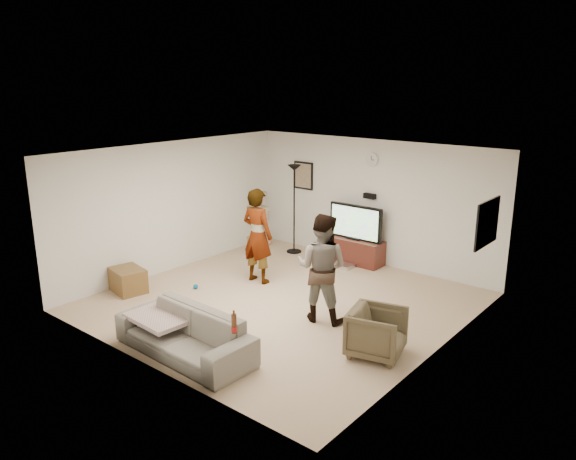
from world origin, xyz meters
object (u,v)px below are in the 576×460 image
Objects in this scene: beer_bottle at (234,324)px; side_table at (128,280)px; sofa at (184,333)px; floor_lamp at (294,209)px; tv at (356,222)px; person_left at (258,236)px; tv_stand at (355,251)px; armchair at (377,332)px; cat_tree at (258,218)px; person_right at (322,268)px.

side_table is (-3.50, 0.87, -0.52)m from beer_bottle.
sofa is 8.34× the size of beer_bottle.
sofa is at bearing -69.06° from floor_lamp.
tv is 2.19m from person_left.
beer_bottle is at bearing 1.44° from sofa.
tv is 0.67× the size of person_left.
sofa is at bearing -85.99° from tv.
person_left is 7.00× the size of beer_bottle.
person_left is at bearing -111.09° from tv.
tv is 4.70× the size of beer_bottle.
floor_lamp is 3.81m from side_table.
tv_stand is 0.64× the size of floor_lamp.
armchair is (3.14, -1.07, -0.55)m from person_left.
floor_lamp is 2.99× the size of side_table.
cat_tree is 5.16m from sofa.
floor_lamp is at bearing 6.35° from cat_tree.
cat_tree is at bearing -49.01° from person_right.
floor_lamp is 1.91m from person_left.
side_table is (-2.54, 0.87, -0.09)m from sofa.
tv_stand is at bearing -82.59° from person_right.
tv is 4.79m from sofa.
cat_tree is 1.71× the size of armchair.
tv_stand is 1.90× the size of side_table.
armchair is (2.35, -3.11, 0.08)m from tv_stand.
cat_tree is (-2.34, -0.34, -0.23)m from tv.
tv is at bearing -113.25° from person_left.
tv_stand is 4.94m from beer_bottle.
person_right is (3.43, -2.32, 0.23)m from cat_tree.
person_right reaches higher than beer_bottle.
floor_lamp reaches higher than tv_stand.
person_right is at bearing 95.39° from beer_bottle.
person_right is 6.77× the size of beer_bottle.
cat_tree is at bearing 92.10° from side_table.
person_left is (0.60, -1.81, -0.07)m from floor_lamp.
person_right is at bearing -34.01° from cat_tree.
sofa is (2.67, -4.41, -0.31)m from cat_tree.
person_right is 2.67× the size of side_table.
cat_tree reaches higher than sofa.
cat_tree is 4.95× the size of beer_bottle.
beer_bottle is 0.35× the size of armchair.
person_left is 1.98m from person_right.
tv is at bearing 8.27° from cat_tree.
sofa is at bearing 54.97° from person_right.
armchair is (2.35, -3.11, -0.52)m from tv.
floor_lamp is at bearing 120.76° from beer_bottle.
side_table is at bearing -87.90° from cat_tree.
tv_stand reaches higher than side_table.
floor_lamp reaches higher than cat_tree.
tv_stand is 2.93m from person_right.
tv is 0.56× the size of sofa.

